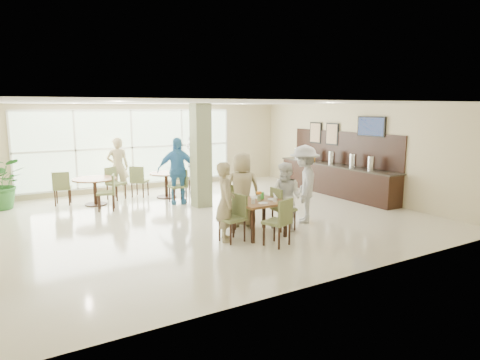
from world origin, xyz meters
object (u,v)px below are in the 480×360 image
teen_right (286,197)px  adult_standing (118,167)px  adult_a (177,171)px  potted_plant (2,183)px  round_table_right (166,179)px  teen_standing (304,184)px  adult_b (195,165)px  buffet_counter (336,177)px  teen_far (242,189)px  main_table (259,205)px  round_table_left (95,184)px  teen_left (225,202)px

teen_right → adult_standing: bearing=179.6°
teen_right → adult_a: (-0.99, 3.76, 0.18)m
potted_plant → round_table_right: bearing=-10.9°
teen_standing → teen_right: bearing=-27.6°
adult_b → teen_standing: bearing=30.4°
buffet_counter → potted_plant: (-9.01, 3.13, 0.14)m
adult_a → buffet_counter: bearing=3.8°
teen_far → adult_standing: size_ratio=0.95×
potted_plant → teen_standing: bearing=-40.3°
teen_far → adult_b: adult_b is taller
main_table → teen_far: 0.82m
round_table_left → teen_right: (3.04, -4.77, 0.16)m
potted_plant → teen_far: (4.64, -4.72, 0.16)m
main_table → round_table_right: bearing=93.1°
teen_standing → potted_plant: bearing=-92.6°
teen_far → adult_a: (-0.35, 2.95, 0.08)m
main_table → round_table_left: 5.29m
round_table_left → potted_plant: size_ratio=0.86×
teen_left → adult_b: adult_b is taller
teen_far → adult_b: size_ratio=0.92×
adult_a → adult_b: adult_a is taller
buffet_counter → adult_standing: (-5.88, 3.24, 0.35)m
round_table_right → teen_left: 4.66m
teen_standing → buffet_counter: bearing=162.4°
teen_far → teen_right: size_ratio=1.13×
teen_standing → adult_b: size_ratio=0.99×
main_table → teen_far: (0.07, 0.80, 0.20)m
teen_standing → adult_a: 3.84m
adult_b → adult_standing: bearing=-94.6°
round_table_right → potted_plant: 4.39m
round_table_left → teen_far: size_ratio=0.70×
buffet_counter → main_table: bearing=-151.8°
adult_a → adult_b: size_ratio=1.01×
teen_far → teen_left: bearing=61.3°
buffet_counter → teen_left: size_ratio=2.91×
teen_standing → teen_far: bearing=-69.3°
potted_plant → teen_right: 7.64m
teen_right → adult_a: bearing=173.5°
round_table_right → adult_standing: (-1.18, 0.94, 0.35)m
teen_left → teen_far: (0.84, 0.74, 0.04)m
teen_left → adult_a: bearing=13.5°
adult_standing → buffet_counter: bearing=161.0°
teen_right → adult_b: adult_b is taller
adult_standing → teen_right: bearing=120.8°
teen_right → adult_a: size_ratio=0.81×
round_table_left → buffet_counter: 7.17m
round_table_left → teen_far: 4.63m
teen_far → teen_standing: (1.44, -0.44, 0.06)m
potted_plant → main_table: bearing=-50.3°
buffet_counter → teen_standing: size_ratio=2.57×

